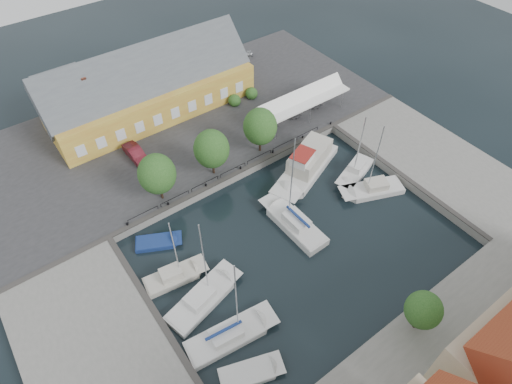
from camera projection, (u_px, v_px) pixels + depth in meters
ground at (288, 233)px, 47.14m from camera, size 140.00×140.00×0.00m
north_quay at (184, 125)px, 59.45m from camera, size 56.00×26.00×1.00m
west_quay at (105, 365)px, 36.82m from camera, size 12.00×24.00×1.00m
east_quay at (432, 160)px, 54.51m from camera, size 12.00×24.00×1.00m
quay_edge_fittings at (263, 201)px, 48.98m from camera, size 56.00×24.72×0.40m
warehouse at (145, 89)px, 58.48m from camera, size 28.56×14.00×9.55m
tent_canopy at (302, 100)px, 58.06m from camera, size 14.00×4.00×2.83m
quay_trees at (211, 149)px, 49.38m from camera, size 18.20×4.20×6.30m
car_silver at (242, 53)px, 70.56m from camera, size 3.94×2.59×1.25m
car_red at (136, 154)px, 53.48m from camera, size 1.82×4.72×1.53m
center_sailboat at (294, 224)px, 47.58m from camera, size 2.93×9.31×12.63m
trawler at (307, 166)px, 53.08m from camera, size 12.29×7.75×5.00m
east_boat_a at (355, 172)px, 53.33m from camera, size 7.07×4.36×9.85m
east_boat_b at (373, 190)px, 51.24m from camera, size 8.11×5.22×10.74m
west_boat_b at (175, 277)px, 43.02m from camera, size 6.71×3.11×9.14m
west_boat_c at (203, 299)px, 41.35m from camera, size 8.85×4.79×11.51m
west_boat_d at (230, 336)px, 38.81m from camera, size 9.02×3.67×11.71m
launch_sw at (250, 373)px, 36.71m from camera, size 5.98×3.82×0.98m
launch_nw at (158, 243)px, 46.15m from camera, size 5.31×3.99×0.88m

